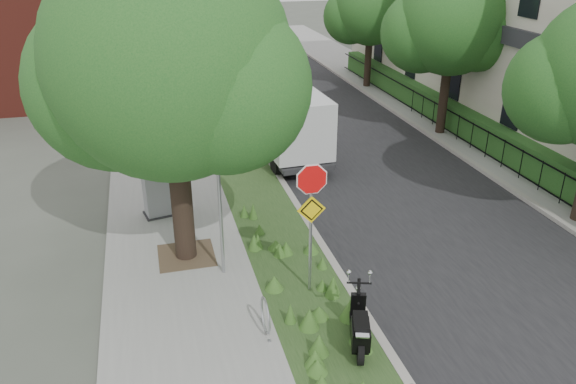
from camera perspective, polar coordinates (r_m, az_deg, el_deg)
The scene contains 20 objects.
ground at distance 13.11m, azimuth 8.93°, elevation -10.67°, with size 120.00×120.00×0.00m, color #4C5147.
sidewalk_near at distance 21.07m, azimuth -12.75°, elevation 3.34°, with size 3.50×60.00×0.12m, color gray.
verge at distance 21.29m, azimuth -5.35°, elevation 4.09°, with size 2.00×60.00×0.12m, color #24401B.
kerb_near at distance 21.46m, azimuth -2.71°, elevation 4.36°, with size 0.20×60.00×0.13m, color #9E9991.
road at distance 22.41m, azimuth 6.10°, elevation 4.98°, with size 7.00×60.00×0.01m, color black.
kerb_far at distance 23.81m, azimuth 14.07°, elevation 5.72°, with size 0.20×60.00×0.13m, color #9E9991.
footpath_far at distance 24.65m, azimuth 17.58°, elevation 5.93°, with size 3.20×60.00×0.12m, color gray.
street_tree_main at distance 12.86m, azimuth -12.26°, elevation 11.94°, with size 6.21×5.54×7.66m.
bare_post at distance 12.78m, azimuth -6.97°, elevation -0.50°, with size 0.08×0.08×4.00m.
bike_hoop at distance 11.66m, azimuth -2.32°, elevation -12.42°, with size 0.06×0.78×0.77m.
sign_assembly at distance 11.96m, azimuth 2.39°, elevation -1.09°, with size 0.94×0.08×3.22m.
fence_far at distance 23.96m, azimuth 15.71°, elevation 7.18°, with size 0.04×24.00×1.00m.
hedge_far at distance 24.32m, azimuth 17.15°, elevation 7.25°, with size 1.00×24.00×1.10m, color #1E4C1B.
terrace_houses at distance 25.66m, azimuth 25.29°, elevation 14.95°, with size 7.40×26.40×8.20m.
brick_building at distance 32.24m, azimuth -24.40°, elevation 16.77°, with size 9.40×10.40×8.30m.
far_tree_b at distance 23.09m, azimuth 16.14°, elevation 15.95°, with size 4.83×4.31×6.56m.
far_tree_c at distance 30.26m, azimuth 8.29°, elevation 17.72°, with size 4.37×3.89×5.93m.
scooter_near at distance 11.30m, azimuth 7.28°, elevation -13.92°, with size 0.69×1.64×0.81m.
box_truck at distance 20.21m, azimuth 0.09°, elevation 7.17°, with size 2.11×4.91×2.19m.
utility_cabinet at distance 16.49m, azimuth -12.87°, elevation -0.20°, with size 1.10×0.85×1.32m.
Camera 1 is at (-4.60, -9.69, 7.54)m, focal length 35.00 mm.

